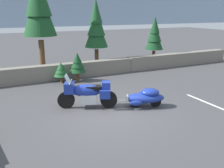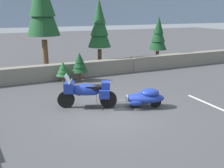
{
  "view_description": "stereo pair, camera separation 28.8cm",
  "coord_description": "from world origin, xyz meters",
  "px_view_note": "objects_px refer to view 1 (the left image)",
  "views": [
    {
      "loc": [
        -3.71,
        -7.89,
        3.62
      ],
      "look_at": [
        0.46,
        0.72,
        0.85
      ],
      "focal_mm": 40.14,
      "sensor_mm": 36.0,
      "label": 1
    },
    {
      "loc": [
        -3.45,
        -8.01,
        3.62
      ],
      "look_at": [
        0.46,
        0.72,
        0.85
      ],
      "focal_mm": 40.14,
      "sensor_mm": 36.0,
      "label": 2
    }
  ],
  "objects_px": {
    "car_shaped_trailer": "(145,97)",
    "pine_tree_far_right": "(96,26)",
    "pine_tree_tall": "(38,0)",
    "pine_tree_secondary": "(155,35)",
    "touring_motorcycle": "(87,93)"
  },
  "relations": [
    {
      "from": "touring_motorcycle",
      "to": "pine_tree_far_right",
      "type": "relative_size",
      "value": 0.49
    },
    {
      "from": "pine_tree_tall",
      "to": "pine_tree_far_right",
      "type": "height_order",
      "value": "pine_tree_tall"
    },
    {
      "from": "pine_tree_far_right",
      "to": "touring_motorcycle",
      "type": "bearing_deg",
      "value": -115.58
    },
    {
      "from": "car_shaped_trailer",
      "to": "pine_tree_far_right",
      "type": "xyz_separation_m",
      "value": [
        0.9,
        7.14,
        2.36
      ]
    },
    {
      "from": "pine_tree_tall",
      "to": "pine_tree_secondary",
      "type": "height_order",
      "value": "pine_tree_tall"
    },
    {
      "from": "pine_tree_tall",
      "to": "pine_tree_far_right",
      "type": "bearing_deg",
      "value": -11.62
    },
    {
      "from": "car_shaped_trailer",
      "to": "pine_tree_far_right",
      "type": "height_order",
      "value": "pine_tree_far_right"
    },
    {
      "from": "car_shaped_trailer",
      "to": "pine_tree_secondary",
      "type": "xyz_separation_m",
      "value": [
        5.1,
        6.77,
        1.67
      ]
    },
    {
      "from": "pine_tree_far_right",
      "to": "car_shaped_trailer",
      "type": "bearing_deg",
      "value": -97.19
    },
    {
      "from": "pine_tree_secondary",
      "to": "pine_tree_far_right",
      "type": "xyz_separation_m",
      "value": [
        -4.2,
        0.38,
        0.69
      ]
    },
    {
      "from": "touring_motorcycle",
      "to": "car_shaped_trailer",
      "type": "xyz_separation_m",
      "value": [
        2.08,
        -0.91,
        -0.21
      ]
    },
    {
      "from": "pine_tree_tall",
      "to": "pine_tree_secondary",
      "type": "distance_m",
      "value": 7.92
    },
    {
      "from": "car_shaped_trailer",
      "to": "pine_tree_secondary",
      "type": "distance_m",
      "value": 8.64
    },
    {
      "from": "pine_tree_secondary",
      "to": "pine_tree_tall",
      "type": "bearing_deg",
      "value": 171.98
    },
    {
      "from": "touring_motorcycle",
      "to": "car_shaped_trailer",
      "type": "distance_m",
      "value": 2.28
    }
  ]
}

